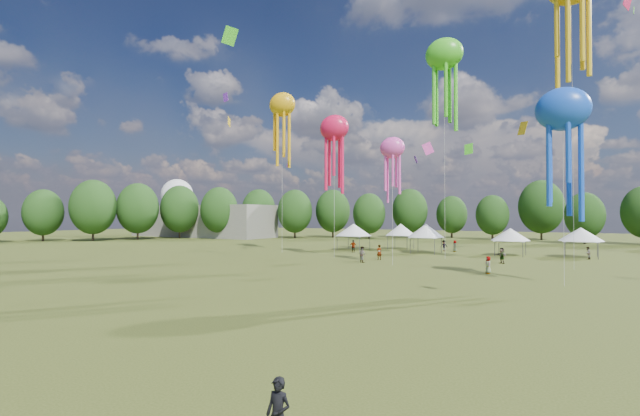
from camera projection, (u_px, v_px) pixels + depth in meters
The scene contains 10 objects.
ground at pixel (172, 369), 15.83m from camera, with size 300.00×300.00×0.00m, color #384416.
observer_main at pixel (278, 415), 10.22m from camera, with size 0.63×0.42×1.74m, color black.
spectator_near at pixel (362, 254), 51.53m from camera, with size 0.91×0.71×1.88m, color gray.
spectators_far at pixel (457, 251), 57.59m from camera, with size 30.76×24.75×1.88m.
festival_tents at pixel (445, 232), 64.84m from camera, with size 36.46×11.01×4.28m.
show_kites at pixel (430, 89), 51.70m from camera, with size 42.22×19.62×31.25m.
small_kites at pixel (468, 37), 53.57m from camera, with size 73.72×62.45×39.02m.
treeline at pixel (463, 209), 71.71m from camera, with size 201.57×95.24×13.43m.
hangar at pixel (202, 221), 114.50m from camera, with size 40.00×12.00×8.00m, color gray.
radome at pixel (177, 200), 127.91m from camera, with size 9.00×9.00×16.00m.
Camera 1 is at (12.66, -11.01, 5.50)m, focal length 24.86 mm.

